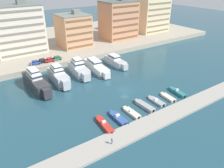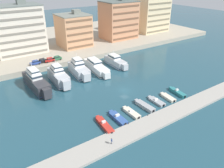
{
  "view_description": "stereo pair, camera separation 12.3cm",
  "coord_description": "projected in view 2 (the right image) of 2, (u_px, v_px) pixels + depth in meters",
  "views": [
    {
      "loc": [
        -40.41,
        -51.65,
        35.32
      ],
      "look_at": [
        -3.64,
        2.26,
        2.5
      ],
      "focal_mm": 35.0,
      "sensor_mm": 36.0,
      "label": 1
    },
    {
      "loc": [
        -40.31,
        -51.72,
        35.32
      ],
      "look_at": [
        -3.64,
        2.26,
        2.5
      ],
      "focal_mm": 35.0,
      "sensor_mm": 36.0,
      "label": 2
    }
  ],
  "objects": [
    {
      "name": "yacht_silver_center",
      "position": [
        116.0,
        61.0,
        93.99
      ],
      "size": [
        4.38,
        15.08,
        6.27
      ],
      "color": "silver",
      "rests_on": "ground"
    },
    {
      "name": "apartment_block_left",
      "position": [
        18.0,
        29.0,
        98.72
      ],
      "size": [
        21.83,
        14.23,
        23.5
      ],
      "color": "silver",
      "rests_on": "quay_promenade"
    },
    {
      "name": "yacht_charcoal_far_left",
      "position": [
        36.0,
        82.0,
        74.52
      ],
      "size": [
        5.16,
        19.58,
        8.68
      ],
      "color": "#333338",
      "rests_on": "ground"
    },
    {
      "name": "car_green_center_left",
      "position": [
        57.0,
        58.0,
        93.72
      ],
      "size": [
        4.13,
        1.98,
        1.8
      ],
      "color": "#2D6642",
      "rests_on": "quay_promenade"
    },
    {
      "name": "motorboat_red_far_left",
      "position": [
        104.0,
        125.0,
        56.49
      ],
      "size": [
        2.44,
        8.46,
        1.49
      ],
      "color": "red",
      "rests_on": "ground"
    },
    {
      "name": "yacht_white_center_left",
      "position": [
        96.0,
        66.0,
        88.87
      ],
      "size": [
        5.96,
        19.74,
        6.24
      ],
      "color": "white",
      "rests_on": "ground"
    },
    {
      "name": "motorboat_grey_center",
      "position": [
        156.0,
        101.0,
        67.26
      ],
      "size": [
        2.19,
        6.87,
        1.16
      ],
      "color": "#9EA3A8",
      "rests_on": "ground"
    },
    {
      "name": "motorboat_teal_mid_right",
      "position": [
        177.0,
        92.0,
        72.05
      ],
      "size": [
        2.44,
        7.52,
        1.56
      ],
      "color": "teal",
      "rests_on": "ground"
    },
    {
      "name": "car_red_mid_left",
      "position": [
        50.0,
        60.0,
        91.92
      ],
      "size": [
        4.12,
        1.96,
        1.8
      ],
      "color": "red",
      "rests_on": "quay_promenade"
    },
    {
      "name": "motorboat_cream_center_right",
      "position": [
        168.0,
        97.0,
        69.31
      ],
      "size": [
        2.41,
        6.34,
        0.84
      ],
      "color": "beige",
      "rests_on": "ground"
    },
    {
      "name": "apartment_block_mid_left",
      "position": [
        74.0,
        30.0,
        109.67
      ],
      "size": [
        14.76,
        14.78,
        17.79
      ],
      "color": "tan",
      "rests_on": "quay_promenade"
    },
    {
      "name": "ground_plane",
      "position": [
        125.0,
        90.0,
        74.33
      ],
      "size": [
        400.0,
        400.0,
        0.0
      ],
      "primitive_type": "plane",
      "color": "#234C5B"
    },
    {
      "name": "yacht_silver_left",
      "position": [
        59.0,
        76.0,
        78.8
      ],
      "size": [
        5.06,
        15.95,
        8.23
      ],
      "color": "silver",
      "rests_on": "ground"
    },
    {
      "name": "bollard_west",
      "position": [
        107.0,
        133.0,
        52.93
      ],
      "size": [
        0.2,
        0.2,
        0.61
      ],
      "color": "#2D2D33",
      "rests_on": "pier_dock"
    },
    {
      "name": "car_blue_far_left",
      "position": [
        35.0,
        62.0,
        89.03
      ],
      "size": [
        4.22,
        2.18,
        1.8
      ],
      "color": "#28428E",
      "rests_on": "quay_promenade"
    },
    {
      "name": "pier_dock",
      "position": [
        166.0,
        116.0,
        60.2
      ],
      "size": [
        120.0,
        5.84,
        0.66
      ],
      "primitive_type": "cube",
      "color": "#A8A399",
      "rests_on": "ground"
    },
    {
      "name": "apartment_block_center_left",
      "position": [
        119.0,
        20.0,
        122.74
      ],
      "size": [
        18.79,
        14.68,
        22.31
      ],
      "color": "tan",
      "rests_on": "quay_promenade"
    },
    {
      "name": "yacht_silver_mid_left",
      "position": [
        79.0,
        69.0,
        85.02
      ],
      "size": [
        6.04,
        15.95,
        8.19
      ],
      "color": "silver",
      "rests_on": "ground"
    },
    {
      "name": "apartment_block_center",
      "position": [
        152.0,
        10.0,
        135.96
      ],
      "size": [
        20.18,
        13.61,
        28.32
      ],
      "color": "beige",
      "rests_on": "quay_promenade"
    },
    {
      "name": "motorboat_cream_mid_left",
      "position": [
        131.0,
        113.0,
        61.59
      ],
      "size": [
        2.0,
        6.93,
        1.23
      ],
      "color": "beige",
      "rests_on": "ground"
    },
    {
      "name": "car_black_left",
      "position": [
        42.0,
        61.0,
        90.77
      ],
      "size": [
        4.1,
        1.92,
        1.8
      ],
      "color": "black",
      "rests_on": "quay_promenade"
    },
    {
      "name": "quay_promenade",
      "position": [
        54.0,
        42.0,
        122.74
      ],
      "size": [
        180.0,
        70.0,
        2.24
      ],
      "primitive_type": "cube",
      "color": "#ADA38E",
      "rests_on": "ground"
    },
    {
      "name": "bollard_west_mid",
      "position": [
        128.0,
        123.0,
        56.31
      ],
      "size": [
        0.2,
        0.2,
        0.61
      ],
      "color": "#2D2D33",
      "rests_on": "pier_dock"
    },
    {
      "name": "motorboat_blue_left",
      "position": [
        118.0,
        118.0,
        59.3
      ],
      "size": [
        2.26,
        7.61,
        1.45
      ],
      "color": "#33569E",
      "rests_on": "ground"
    },
    {
      "name": "bollard_east_mid",
      "position": [
        148.0,
        115.0,
        59.69
      ],
      "size": [
        0.2,
        0.2,
        0.61
      ],
      "color": "#2D2D33",
      "rests_on": "pier_dock"
    },
    {
      "name": "pedestrian_near_edge",
      "position": [
        112.0,
        140.0,
        49.52
      ],
      "size": [
        0.36,
        0.59,
        1.61
      ],
      "color": "#4C515B",
      "rests_on": "pier_dock"
    },
    {
      "name": "motorboat_grey_center_left",
      "position": [
        145.0,
        106.0,
        64.65
      ],
      "size": [
        2.21,
        7.91,
        1.02
      ],
      "color": "#9EA3A8",
      "rests_on": "ground"
    }
  ]
}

